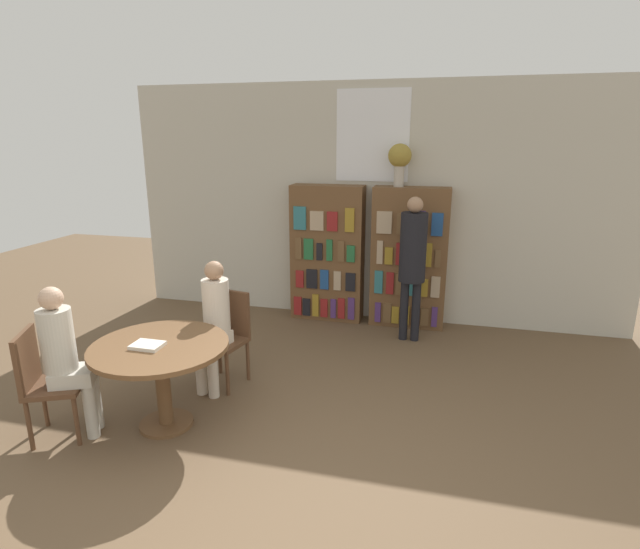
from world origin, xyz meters
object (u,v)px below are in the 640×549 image
Objects in this scene: bookshelf_left at (327,254)px; bookshelf_right at (409,258)px; seated_reader_left at (214,319)px; reading_table at (161,360)px; seated_reader_right at (66,354)px; chair_left_side at (227,332)px; flower_vase at (400,159)px; librarian_standing at (413,255)px; chair_near_camera at (44,379)px.

bookshelf_right is (1.05, -0.00, 0.00)m from bookshelf_left.
seated_reader_left is at bearing -104.59° from bookshelf_left.
seated_reader_right is at bearing -155.42° from reading_table.
bookshelf_left is at bearing -93.46° from chair_left_side.
flower_vase is 2.91m from chair_left_side.
bookshelf_left is 2.25m from seated_reader_left.
bookshelf_right is 2.71m from seated_reader_left.
bookshelf_left is 2.09m from chair_left_side.
flower_vase is at bearing 0.29° from bookshelf_left.
bookshelf_left is 1.24m from librarian_standing.
flower_vase is at bearing -113.84° from chair_left_side.
bookshelf_right is 3.45× the size of flower_vase.
chair_left_side is at bearing -128.39° from bookshelf_right.
librarian_standing is at bearing -24.04° from bookshelf_left.
chair_near_camera is (-2.56, -3.23, -0.36)m from bookshelf_right.
seated_reader_right is (-2.39, -3.15, -0.16)m from bookshelf_right.
reading_table is 1.21× the size of chair_near_camera.
seated_reader_right is at bearing -127.20° from bookshelf_right.
flower_vase is 0.40× the size of seated_reader_right.
flower_vase reaches higher than bookshelf_right.
flower_vase reaches higher than chair_near_camera.
librarian_standing reaches higher than seated_reader_right.
chair_left_side is (-1.58, -1.99, -0.36)m from bookshelf_right.
seated_reader_right reaches higher than reading_table.
bookshelf_left is 1.59× the size of reading_table.
reading_table is at bearing 90.00° from seated_reader_right.
librarian_standing is at bearing -81.44° from bookshelf_right.
chair_left_side is at bearing -104.87° from bookshelf_left.
librarian_standing is (2.47, 2.65, 0.33)m from seated_reader_right.
flower_vase reaches higher than chair_left_side.
reading_table is 3.02m from librarian_standing.
seated_reader_left is at bearing -123.63° from flower_vase.
seated_reader_left is 1.26m from seated_reader_right.
chair_near_camera is at bearing 59.65° from seated_reader_left.
seated_reader_left is at bearing 90.00° from chair_left_side.
chair_near_camera is 0.27m from seated_reader_right.
reading_table is (-1.75, -2.86, -0.28)m from bookshelf_right.
flower_vase is at bearing 178.40° from bookshelf_right.
chair_near_camera is 1.58m from chair_left_side.
bookshelf_right is 4.14m from chair_near_camera.
bookshelf_left is at bearing -93.17° from seated_reader_left.
flower_vase is 0.56× the size of chair_near_camera.
bookshelf_left reaches higher than reading_table.
bookshelf_right is 1.40× the size of seated_reader_left.
bookshelf_left is 1.05m from bookshelf_right.
seated_reader_right is at bearing -132.95° from librarian_standing.
chair_near_camera is at bearing -90.00° from seated_reader_right.
bookshelf_right is at bearing -116.98° from chair_left_side.
seated_reader_left is at bearing 113.65° from chair_near_camera.
bookshelf_right is at bearing 98.56° from librarian_standing.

